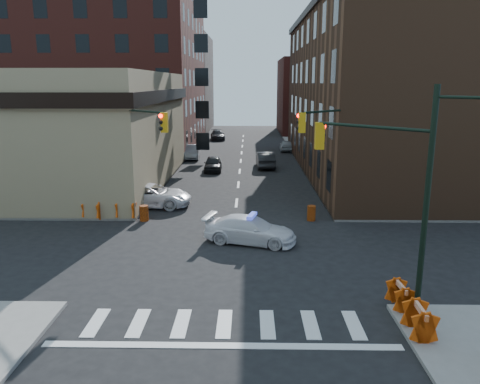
{
  "coord_description": "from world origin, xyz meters",
  "views": [
    {
      "loc": [
        0.82,
        -21.58,
        8.19
      ],
      "look_at": [
        0.35,
        3.98,
        2.2
      ],
      "focal_mm": 35.0,
      "sensor_mm": 36.0,
      "label": 1
    }
  ],
  "objects_px": {
    "police_car": "(250,230)",
    "parked_car_wfar": "(192,152)",
    "pickup": "(150,195)",
    "barricade_nw_a": "(127,210)",
    "pedestrian_b": "(105,192)",
    "parked_car_wnear": "(213,164)",
    "pedestrian_a": "(94,190)",
    "barrel_road": "(311,213)",
    "barricade_se_a": "(400,295)",
    "barrel_bank": "(144,213)",
    "parked_car_enear": "(265,160)"
  },
  "relations": [
    {
      "from": "pedestrian_b",
      "to": "barrel_bank",
      "type": "bearing_deg",
      "value": -33.9
    },
    {
      "from": "pickup",
      "to": "police_car",
      "type": "bearing_deg",
      "value": -133.57
    },
    {
      "from": "pickup",
      "to": "parked_car_wnear",
      "type": "distance_m",
      "value": 13.56
    },
    {
      "from": "parked_car_wnear",
      "to": "barricade_se_a",
      "type": "bearing_deg",
      "value": -74.23
    },
    {
      "from": "pedestrian_b",
      "to": "barricade_se_a",
      "type": "relative_size",
      "value": 1.39
    },
    {
      "from": "parked_car_wfar",
      "to": "pedestrian_a",
      "type": "distance_m",
      "value": 20.62
    },
    {
      "from": "barrel_road",
      "to": "pedestrian_a",
      "type": "bearing_deg",
      "value": 166.41
    },
    {
      "from": "pedestrian_a",
      "to": "barricade_nw_a",
      "type": "bearing_deg",
      "value": -21.01
    },
    {
      "from": "pedestrian_b",
      "to": "barrel_bank",
      "type": "distance_m",
      "value": 4.77
    },
    {
      "from": "pedestrian_b",
      "to": "barricade_nw_a",
      "type": "height_order",
      "value": "pedestrian_b"
    },
    {
      "from": "barrel_bank",
      "to": "barrel_road",
      "type": "bearing_deg",
      "value": 1.41
    },
    {
      "from": "pedestrian_a",
      "to": "barrel_road",
      "type": "xyz_separation_m",
      "value": [
        14.35,
        -3.47,
        -0.61
      ]
    },
    {
      "from": "parked_car_enear",
      "to": "pedestrian_b",
      "type": "distance_m",
      "value": 18.93
    },
    {
      "from": "barrel_bank",
      "to": "pedestrian_b",
      "type": "bearing_deg",
      "value": 135.14
    },
    {
      "from": "barrel_bank",
      "to": "barricade_se_a",
      "type": "xyz_separation_m",
      "value": [
        11.9,
        -11.3,
        0.13
      ]
    },
    {
      "from": "police_car",
      "to": "parked_car_wnear",
      "type": "bearing_deg",
      "value": 25.12
    },
    {
      "from": "police_car",
      "to": "pickup",
      "type": "xyz_separation_m",
      "value": [
        -6.73,
        7.27,
        0.07
      ]
    },
    {
      "from": "parked_car_wnear",
      "to": "pedestrian_a",
      "type": "distance_m",
      "value": 14.71
    },
    {
      "from": "barricade_se_a",
      "to": "pedestrian_a",
      "type": "bearing_deg",
      "value": 44.7
    },
    {
      "from": "barrel_road",
      "to": "barricade_nw_a",
      "type": "bearing_deg",
      "value": -179.42
    },
    {
      "from": "pedestrian_a",
      "to": "barrel_bank",
      "type": "bearing_deg",
      "value": -13.45
    },
    {
      "from": "police_car",
      "to": "barricade_se_a",
      "type": "distance_m",
      "value": 9.23
    },
    {
      "from": "pedestrian_b",
      "to": "barricade_nw_a",
      "type": "xyz_separation_m",
      "value": [
        2.27,
        -3.21,
        -0.33
      ]
    },
    {
      "from": "parked_car_wnear",
      "to": "parked_car_wfar",
      "type": "height_order",
      "value": "parked_car_wfar"
    },
    {
      "from": "pickup",
      "to": "parked_car_enear",
      "type": "height_order",
      "value": "parked_car_enear"
    },
    {
      "from": "pedestrian_a",
      "to": "barricade_nw_a",
      "type": "xyz_separation_m",
      "value": [
        3.1,
        -3.58,
        -0.42
      ]
    },
    {
      "from": "pedestrian_b",
      "to": "barrel_road",
      "type": "bearing_deg",
      "value": -1.93
    },
    {
      "from": "pickup",
      "to": "pedestrian_a",
      "type": "height_order",
      "value": "pedestrian_a"
    },
    {
      "from": "pedestrian_a",
      "to": "pedestrian_b",
      "type": "bearing_deg",
      "value": 3.81
    },
    {
      "from": "parked_car_enear",
      "to": "police_car",
      "type": "bearing_deg",
      "value": 83.31
    },
    {
      "from": "barricade_se_a",
      "to": "barrel_road",
      "type": "bearing_deg",
      "value": 6.29
    },
    {
      "from": "pickup",
      "to": "pedestrian_b",
      "type": "height_order",
      "value": "pedestrian_b"
    },
    {
      "from": "police_car",
      "to": "parked_car_wnear",
      "type": "distance_m",
      "value": 20.73
    },
    {
      "from": "parked_car_wnear",
      "to": "barrel_road",
      "type": "relative_size",
      "value": 4.35
    },
    {
      "from": "parked_car_wfar",
      "to": "parked_car_enear",
      "type": "height_order",
      "value": "parked_car_enear"
    },
    {
      "from": "parked_car_enear",
      "to": "pedestrian_a",
      "type": "xyz_separation_m",
      "value": [
        -12.19,
        -14.76,
        0.29
      ]
    },
    {
      "from": "police_car",
      "to": "barricade_nw_a",
      "type": "bearing_deg",
      "value": 77.44
    },
    {
      "from": "barrel_road",
      "to": "barricade_nw_a",
      "type": "xyz_separation_m",
      "value": [
        -11.25,
        -0.11,
        0.19
      ]
    },
    {
      "from": "police_car",
      "to": "barricade_nw_a",
      "type": "height_order",
      "value": "police_car"
    },
    {
      "from": "police_car",
      "to": "barrel_road",
      "type": "distance_m",
      "value": 5.57
    },
    {
      "from": "police_car",
      "to": "parked_car_wfar",
      "type": "distance_m",
      "value": 28.48
    },
    {
      "from": "parked_car_wnear",
      "to": "pedestrian_a",
      "type": "height_order",
      "value": "pedestrian_a"
    },
    {
      "from": "pedestrian_a",
      "to": "barricade_se_a",
      "type": "xyz_separation_m",
      "value": [
        16.09,
        -15.02,
        -0.47
      ]
    },
    {
      "from": "parked_car_wnear",
      "to": "parked_car_enear",
      "type": "bearing_deg",
      "value": 18.75
    },
    {
      "from": "police_car",
      "to": "barrel_bank",
      "type": "bearing_deg",
      "value": 74.44
    },
    {
      "from": "barrel_bank",
      "to": "barricade_nw_a",
      "type": "relative_size",
      "value": 0.7
    },
    {
      "from": "pickup",
      "to": "barricade_nw_a",
      "type": "relative_size",
      "value": 4.1
    },
    {
      "from": "police_car",
      "to": "parked_car_wnear",
      "type": "relative_size",
      "value": 1.2
    },
    {
      "from": "pedestrian_b",
      "to": "barricade_nw_a",
      "type": "relative_size",
      "value": 1.24
    },
    {
      "from": "barrel_road",
      "to": "parked_car_wfar",
      "type": "bearing_deg",
      "value": 113.12
    }
  ]
}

